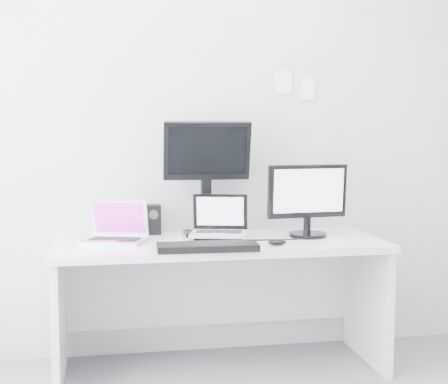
{
  "coord_description": "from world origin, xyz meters",
  "views": [
    {
      "loc": [
        -0.62,
        -2.29,
        1.35
      ],
      "look_at": [
        0.02,
        1.23,
        1.0
      ],
      "focal_mm": 53.06,
      "sensor_mm": 36.0,
      "label": 1
    }
  ],
  "objects": [
    {
      "name": "desk",
      "position": [
        0.0,
        1.25,
        0.36
      ],
      "size": [
        1.8,
        0.7,
        0.73
      ],
      "primitive_type": "cube",
      "color": "silver",
      "rests_on": "ground"
    },
    {
      "name": "wall_note_0",
      "position": [
        0.45,
        1.59,
        1.62
      ],
      "size": [
        0.1,
        0.0,
        0.14
      ],
      "primitive_type": "cube",
      "color": "white",
      "rests_on": "back_wall"
    },
    {
      "name": "macbook",
      "position": [
        -0.57,
        1.27,
        0.85
      ],
      "size": [
        0.38,
        0.33,
        0.24
      ],
      "primitive_type": "cube",
      "rotation": [
        0.0,
        0.0,
        -0.34
      ],
      "color": "#A9A9AD",
      "rests_on": "desk"
    },
    {
      "name": "rear_monitor",
      "position": [
        -0.04,
        1.45,
        1.07
      ],
      "size": [
        0.5,
        0.19,
        0.67
      ],
      "primitive_type": "cube",
      "rotation": [
        0.0,
        0.0,
        -0.02
      ],
      "color": "black",
      "rests_on": "desk"
    },
    {
      "name": "dell_laptop",
      "position": [
        -0.0,
        1.27,
        0.86
      ],
      "size": [
        0.36,
        0.31,
        0.26
      ],
      "primitive_type": "cube",
      "rotation": [
        0.0,
        0.0,
        -0.26
      ],
      "color": "#AEB1B5",
      "rests_on": "desk"
    },
    {
      "name": "keyboard",
      "position": [
        -0.11,
        0.98,
        0.75
      ],
      "size": [
        0.52,
        0.2,
        0.03
      ],
      "primitive_type": "cube",
      "rotation": [
        0.0,
        0.0,
        -0.03
      ],
      "color": "black",
      "rests_on": "desk"
    },
    {
      "name": "back_wall",
      "position": [
        0.0,
        1.6,
        1.35
      ],
      "size": [
        3.6,
        0.0,
        3.6
      ],
      "primitive_type": "plane",
      "rotation": [
        1.57,
        0.0,
        0.0
      ],
      "color": "silver",
      "rests_on": "ground"
    },
    {
      "name": "samsung_monitor",
      "position": [
        0.51,
        1.29,
        0.94
      ],
      "size": [
        0.48,
        0.26,
        0.43
      ],
      "primitive_type": "cube",
      "rotation": [
        0.0,
        0.0,
        0.1
      ],
      "color": "black",
      "rests_on": "desk"
    },
    {
      "name": "wall_note_1",
      "position": [
        0.6,
        1.59,
        1.58
      ],
      "size": [
        0.09,
        0.0,
        0.13
      ],
      "primitive_type": "cube",
      "color": "white",
      "rests_on": "back_wall"
    },
    {
      "name": "speaker",
      "position": [
        -0.34,
        1.53,
        0.82
      ],
      "size": [
        0.09,
        0.09,
        0.17
      ],
      "primitive_type": "cube",
      "rotation": [
        0.0,
        0.0,
        0.0
      ],
      "color": "black",
      "rests_on": "desk"
    },
    {
      "name": "mouse",
      "position": [
        0.27,
        1.05,
        0.75
      ],
      "size": [
        0.1,
        0.07,
        0.03
      ],
      "primitive_type": "ellipsoid",
      "rotation": [
        0.0,
        0.0,
        -0.05
      ],
      "color": "black",
      "rests_on": "desk"
    }
  ]
}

